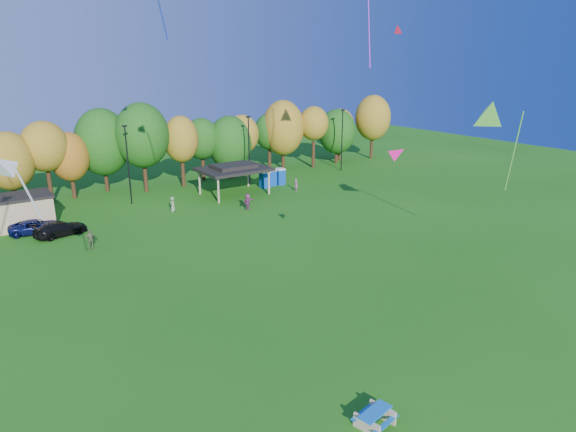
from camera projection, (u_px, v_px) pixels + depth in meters
ground at (345, 377)px, 27.35m from camera, size 160.00×160.00×0.00m
tree_line at (87, 149)px, 60.66m from camera, size 93.57×10.55×11.15m
lamp_posts at (128, 162)px, 58.30m from camera, size 64.50×0.25×9.09m
utility_building at (18, 211)px, 51.13m from camera, size 6.30×4.30×3.25m
pavilion at (234, 169)px, 63.01m from camera, size 8.20×6.20×3.77m
porta_potties at (272, 178)px, 67.73m from camera, size 3.75×1.61×2.18m
picnic_table at (375, 417)px, 23.65m from camera, size 2.03×1.79×0.77m
car_c at (36, 227)px, 49.52m from camera, size 5.19×3.14×1.35m
car_d at (60, 229)px, 48.87m from camera, size 5.23×3.06×1.42m
far_person_0 at (248, 202)px, 57.19m from camera, size 1.81×1.18×1.86m
far_person_2 at (90, 239)px, 45.42m from camera, size 1.12×0.65×1.80m
far_person_3 at (173, 204)px, 56.45m from camera, size 0.87×0.99×1.70m
far_person_4 at (296, 185)px, 65.17m from camera, size 0.44×0.61×1.56m
kite_0 at (490, 111)px, 39.12m from camera, size 4.41×4.43×8.09m
kite_8 at (398, 153)px, 30.46m from camera, size 1.49×1.52×1.23m
kite_9 at (398, 29)px, 58.19m from camera, size 1.77×1.56×1.44m
kite_12 at (3, 166)px, 23.51m from camera, size 2.26×1.70×3.54m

